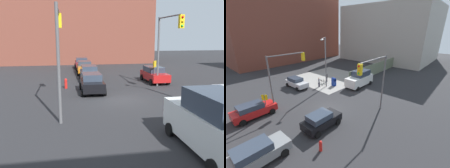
{
  "view_description": "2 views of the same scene",
  "coord_description": "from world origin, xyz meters",
  "views": [
    {
      "loc": [
        18.02,
        -4.08,
        4.79
      ],
      "look_at": [
        1.9,
        -1.12,
        1.62
      ],
      "focal_mm": 40.0,
      "sensor_mm": 36.0,
      "label": 1
    },
    {
      "loc": [
        -11.05,
        -11.51,
        9.19
      ],
      "look_at": [
        2.33,
        0.56,
        2.49
      ],
      "focal_mm": 24.0,
      "sensor_mm": 36.0,
      "label": 2
    }
  ],
  "objects": [
    {
      "name": "ground_plane",
      "position": [
        0.0,
        0.0,
        0.0
      ],
      "size": [
        120.0,
        120.0,
        0.0
      ],
      "primitive_type": "plane",
      "color": "#28282B"
    },
    {
      "name": "building_brick_west",
      "position": [
        -32.0,
        -2.77,
        9.17
      ],
      "size": [
        16.0,
        28.0,
        18.34
      ],
      "color": "brown",
      "rests_on": "ground"
    },
    {
      "name": "traffic_signal_nw_corner",
      "position": [
        -2.64,
        4.5,
        4.6
      ],
      "size": [
        4.93,
        0.36,
        6.5
      ],
      "color": "#59595B",
      "rests_on": "ground"
    },
    {
      "name": "traffic_signal_se_corner",
      "position": [
        2.48,
        -4.5,
        4.62
      ],
      "size": [
        5.3,
        0.36,
        6.5
      ],
      "color": "#59595B",
      "rests_on": "ground"
    },
    {
      "name": "warning_sign_two_way",
      "position": [
        -5.4,
        4.52,
        1.64
      ],
      "size": [
        0.48,
        0.48,
        2.4
      ],
      "color": "#4C4C4C",
      "rests_on": "ground"
    },
    {
      "name": "fire_hydrant",
      "position": [
        -5.0,
        -4.2,
        0.49
      ],
      "size": [
        0.26,
        0.26,
        0.94
      ],
      "color": "red",
      "rests_on": "ground"
    },
    {
      "name": "coupe_black",
      "position": [
        -2.91,
        -1.99,
        0.84
      ],
      "size": [
        3.96,
        2.02,
        1.62
      ],
      "color": "black",
      "rests_on": "ground"
    },
    {
      "name": "sedan_maroon",
      "position": [
        -19.0,
        -1.88,
        0.84
      ],
      "size": [
        3.84,
        2.02,
        1.62
      ],
      "color": "maroon",
      "rests_on": "ground"
    },
    {
      "name": "hatchback_red",
      "position": [
        -6.61,
        4.94,
        0.84
      ],
      "size": [
        4.44,
        2.02,
        1.62
      ],
      "color": "#B21919",
      "rests_on": "ground"
    },
    {
      "name": "sedan_orange",
      "position": [
        -13.9,
        -1.83,
        0.84
      ],
      "size": [
        4.35,
        2.02,
        1.62
      ],
      "color": "orange",
      "rests_on": "ground"
    },
    {
      "name": "hatchback_gray",
      "position": [
        -8.77,
        -1.69,
        0.84
      ],
      "size": [
        4.34,
        2.02,
        1.62
      ],
      "color": "slate",
      "rests_on": "ground"
    },
    {
      "name": "van_white_delivery",
      "position": [
        9.18,
        1.8,
        1.28
      ],
      "size": [
        5.4,
        2.32,
        2.62
      ],
      "color": "white",
      "rests_on": "ground"
    },
    {
      "name": "bicycle_at_crosswalk",
      "position": [
        -6.8,
        6.0,
        0.35
      ],
      "size": [
        1.75,
        0.05,
        0.97
      ],
      "color": "black",
      "rests_on": "ground"
    }
  ]
}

